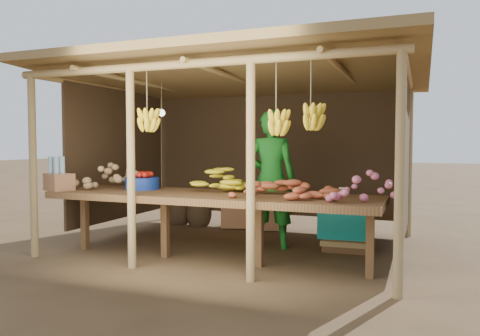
% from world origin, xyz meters
% --- Properties ---
extents(ground, '(60.00, 60.00, 0.00)m').
position_xyz_m(ground, '(0.00, 0.00, 0.00)').
color(ground, brown).
rests_on(ground, ground).
extents(stall_structure, '(4.70, 3.50, 2.43)m').
position_xyz_m(stall_structure, '(0.05, -0.03, 1.92)').
color(stall_structure, tan).
rests_on(stall_structure, ground).
extents(counter, '(3.90, 1.05, 0.80)m').
position_xyz_m(counter, '(0.00, -0.95, 0.74)').
color(counter, brown).
rests_on(counter, ground).
extents(potato_heap, '(0.99, 0.62, 0.37)m').
position_xyz_m(potato_heap, '(-1.35, -0.91, 0.98)').
color(potato_heap, '#99774E').
rests_on(potato_heap, counter).
extents(sweet_potato_heap, '(1.08, 0.73, 0.36)m').
position_xyz_m(sweet_potato_heap, '(0.90, -0.99, 0.98)').
color(sweet_potato_heap, '#B4512E').
rests_on(sweet_potato_heap, counter).
extents(onion_heap, '(0.90, 0.75, 0.35)m').
position_xyz_m(onion_heap, '(1.82, -1.17, 0.98)').
color(onion_heap, '#C35F7B').
rests_on(onion_heap, counter).
extents(banana_pile, '(0.70, 0.45, 0.35)m').
position_xyz_m(banana_pile, '(-0.01, -0.67, 0.98)').
color(banana_pile, yellow).
rests_on(banana_pile, counter).
extents(tomato_basin, '(0.43, 0.43, 0.23)m').
position_xyz_m(tomato_basin, '(-1.02, -0.79, 0.89)').
color(tomato_basin, navy).
rests_on(tomato_basin, counter).
extents(bottle_box, '(0.41, 0.37, 0.42)m').
position_xyz_m(bottle_box, '(-1.90, -1.29, 0.96)').
color(bottle_box, '#9C6846').
rests_on(bottle_box, counter).
extents(vendor, '(0.73, 0.54, 1.82)m').
position_xyz_m(vendor, '(0.42, 0.04, 0.91)').
color(vendor, '#1B7A21').
rests_on(vendor, ground).
extents(tarp_crate, '(0.73, 0.64, 0.83)m').
position_xyz_m(tarp_crate, '(1.40, 0.28, 0.34)').
color(tarp_crate, brown).
rests_on(tarp_crate, ground).
extents(carton_stack, '(1.07, 0.50, 0.74)m').
position_xyz_m(carton_stack, '(-0.21, 1.20, 0.33)').
color(carton_stack, '#9C6846').
rests_on(carton_stack, ground).
extents(burlap_sacks, '(0.82, 0.43, 0.58)m').
position_xyz_m(burlap_sacks, '(-1.40, 1.18, 0.25)').
color(burlap_sacks, '#493622').
rests_on(burlap_sacks, ground).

